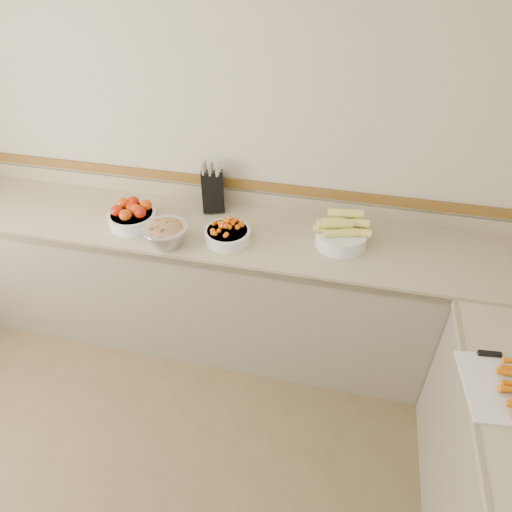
% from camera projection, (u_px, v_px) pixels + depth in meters
% --- Properties ---
extents(back_wall, '(4.00, 0.00, 4.00)m').
position_uv_depth(back_wall, '(223.00, 144.00, 2.74)').
color(back_wall, beige).
rests_on(back_wall, ground_plane).
extents(counter_back, '(4.00, 0.65, 1.08)m').
position_uv_depth(counter_back, '(215.00, 284.00, 3.01)').
color(counter_back, tan).
rests_on(counter_back, ground_plane).
extents(knife_block, '(0.18, 0.20, 0.33)m').
position_uv_depth(knife_block, '(213.00, 190.00, 2.84)').
color(knife_block, black).
rests_on(knife_block, counter_back).
extents(tomato_bowl, '(0.29, 0.29, 0.14)m').
position_uv_depth(tomato_bowl, '(132.00, 215.00, 2.75)').
color(tomato_bowl, silver).
rests_on(tomato_bowl, counter_back).
extents(cherry_tomato_bowl, '(0.27, 0.27, 0.15)m').
position_uv_depth(cherry_tomato_bowl, '(227.00, 233.00, 2.62)').
color(cherry_tomato_bowl, silver).
rests_on(cherry_tomato_bowl, counter_back).
extents(corn_bowl, '(0.32, 0.29, 0.22)m').
position_uv_depth(corn_bowl, '(341.00, 234.00, 2.57)').
color(corn_bowl, silver).
rests_on(corn_bowl, counter_back).
extents(rhubarb_bowl, '(0.27, 0.27, 0.15)m').
position_uv_depth(rhubarb_bowl, '(166.00, 233.00, 2.57)').
color(rhubarb_bowl, '#B2B2BA').
rests_on(rhubarb_bowl, counter_back).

